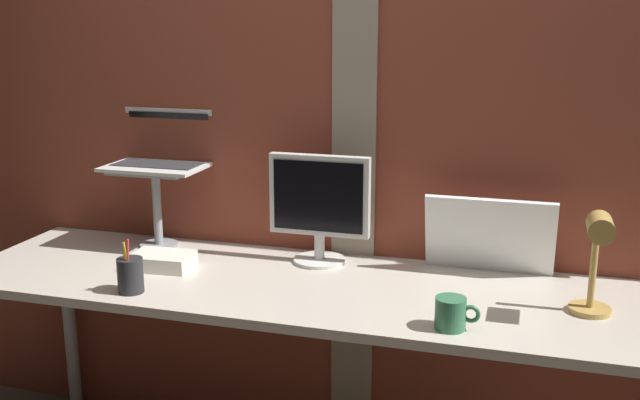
{
  "coord_description": "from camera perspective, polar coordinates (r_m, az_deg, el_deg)",
  "views": [
    {
      "loc": [
        0.6,
        -2.08,
        1.59
      ],
      "look_at": [
        -0.05,
        0.14,
        1.01
      ],
      "focal_mm": 41.34,
      "sensor_mm": 36.0,
      "label": 1
    }
  ],
  "objects": [
    {
      "name": "laptop",
      "position": [
        2.77,
        -12.06,
        3.72
      ],
      "size": [
        0.35,
        0.29,
        0.21
      ],
      "color": "silver",
      "rests_on": "laptop_stand"
    },
    {
      "name": "laptop_stand",
      "position": [
        2.74,
        -12.55,
        0.35
      ],
      "size": [
        0.28,
        0.22,
        0.29
      ],
      "color": "gray",
      "rests_on": "desk"
    },
    {
      "name": "coffee_mug",
      "position": [
        2.05,
        10.13,
        -8.63
      ],
      "size": [
        0.12,
        0.09,
        0.09
      ],
      "color": "#33724C",
      "rests_on": "desk"
    },
    {
      "name": "whiteboard_panel",
      "position": [
        2.47,
        12.98,
        -2.71
      ],
      "size": [
        0.42,
        0.1,
        0.27
      ],
      "primitive_type": "cube",
      "rotation": [
        0.3,
        0.0,
        0.0
      ],
      "color": "white",
      "rests_on": "desk"
    },
    {
      "name": "monitor",
      "position": [
        2.5,
        -0.05,
        -0.22
      ],
      "size": [
        0.35,
        0.18,
        0.38
      ],
      "color": "silver",
      "rests_on": "desk"
    },
    {
      "name": "pen_cup",
      "position": [
        2.34,
        -14.47,
        -5.64
      ],
      "size": [
        0.08,
        0.08,
        0.18
      ],
      "color": "#262628",
      "rests_on": "desk"
    },
    {
      "name": "paper_clutter_stack",
      "position": [
        2.55,
        -12.1,
        -4.62
      ],
      "size": [
        0.21,
        0.15,
        0.05
      ],
      "primitive_type": "cube",
      "rotation": [
        0.0,
        0.0,
        0.06
      ],
      "color": "silver",
      "rests_on": "desk"
    },
    {
      "name": "desk",
      "position": [
        2.39,
        -0.68,
        -7.96
      ],
      "size": [
        2.35,
        0.66,
        0.76
      ],
      "color": "beige",
      "rests_on": "ground_plane"
    },
    {
      "name": "desk_lamp",
      "position": [
        2.16,
        20.62,
        -3.94
      ],
      "size": [
        0.12,
        0.2,
        0.31
      ],
      "color": "tan",
      "rests_on": "desk"
    },
    {
      "name": "brick_wall_back",
      "position": [
        2.6,
        2.93,
        5.94
      ],
      "size": [
        3.31,
        0.16,
        2.45
      ],
      "color": "brown",
      "rests_on": "ground_plane"
    }
  ]
}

